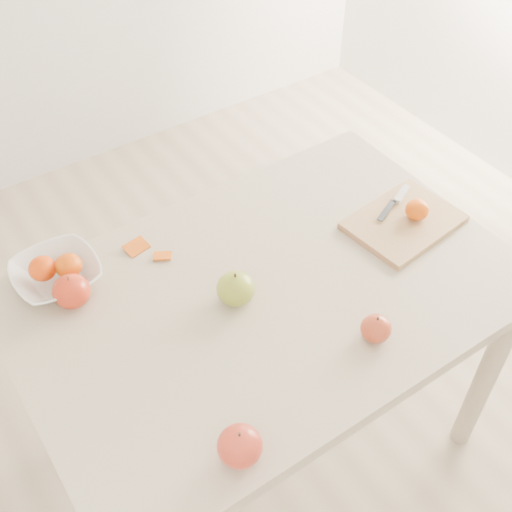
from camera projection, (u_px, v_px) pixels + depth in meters
ground at (265, 442)px, 2.08m from camera, size 3.50×3.50×0.00m
table at (267, 315)px, 1.62m from camera, size 1.20×0.80×0.75m
cutting_board at (404, 222)px, 1.70m from camera, size 0.31×0.24×0.02m
board_tangerine at (417, 210)px, 1.68m from camera, size 0.06×0.06×0.05m
fruit_bowl at (57, 274)px, 1.55m from camera, size 0.21×0.21×0.05m
bowl_tangerine_near at (43, 268)px, 1.52m from camera, size 0.07×0.07×0.06m
bowl_tangerine_far at (69, 265)px, 1.53m from camera, size 0.07×0.07×0.06m
orange_peel_a at (137, 248)px, 1.64m from camera, size 0.07×0.05×0.01m
orange_peel_b at (163, 256)px, 1.62m from camera, size 0.06×0.05×0.01m
paring_knife at (399, 197)px, 1.75m from camera, size 0.16×0.08×0.01m
apple_green at (236, 288)px, 1.49m from camera, size 0.09×0.09×0.08m
apple_red_a at (72, 291)px, 1.49m from camera, size 0.09×0.09×0.08m
apple_red_c at (240, 446)px, 1.21m from camera, size 0.09×0.09×0.08m
apple_red_e at (376, 328)px, 1.42m from camera, size 0.07×0.07×0.06m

